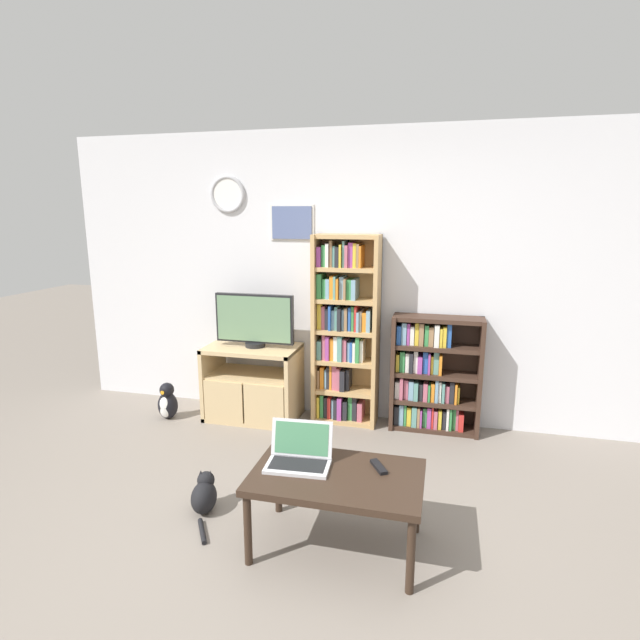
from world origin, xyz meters
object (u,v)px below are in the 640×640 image
(bookshelf_short, at_px, (431,376))
(remote_near_laptop, at_px, (379,467))
(laptop, at_px, (299,454))
(cat, at_px, (204,495))
(bookshelf_tall, at_px, (344,332))
(penguin_figurine, at_px, (167,402))
(tv_stand, at_px, (252,382))
(coffee_table, at_px, (337,482))
(television, at_px, (254,320))

(bookshelf_short, height_order, remote_near_laptop, bookshelf_short)
(remote_near_laptop, bearing_deg, bookshelf_short, -128.39)
(laptop, bearing_deg, cat, 168.94)
(bookshelf_tall, height_order, cat, bookshelf_tall)
(cat, height_order, penguin_figurine, penguin_figurine)
(tv_stand, xyz_separation_m, laptop, (0.92, -1.56, 0.17))
(coffee_table, bearing_deg, penguin_figurine, 143.77)
(television, xyz_separation_m, penguin_figurine, (-0.79, -0.24, -0.77))
(tv_stand, relative_size, television, 1.15)
(laptop, xyz_separation_m, remote_near_laptop, (0.45, 0.06, -0.05))
(coffee_table, bearing_deg, bookshelf_tall, 100.40)
(tv_stand, xyz_separation_m, coffee_table, (1.15, -1.62, 0.07))
(bookshelf_tall, distance_m, remote_near_laptop, 1.78)
(laptop, bearing_deg, remote_near_laptop, 3.27)
(coffee_table, bearing_deg, cat, 171.08)
(bookshelf_tall, bearing_deg, tv_stand, -169.42)
(coffee_table, xyz_separation_m, remote_near_laptop, (0.22, 0.12, 0.06))
(tv_stand, xyz_separation_m, bookshelf_short, (1.60, 0.16, 0.14))
(coffee_table, height_order, penguin_figurine, coffee_table)
(television, relative_size, penguin_figurine, 2.12)
(tv_stand, bearing_deg, television, 34.08)
(tv_stand, xyz_separation_m, remote_near_laptop, (1.37, -1.50, 0.13))
(tv_stand, distance_m, bookshelf_short, 1.62)
(coffee_table, xyz_separation_m, laptop, (-0.23, 0.06, 0.11))
(bookshelf_short, bearing_deg, tv_stand, -174.22)
(coffee_table, bearing_deg, television, 124.36)
(coffee_table, distance_m, penguin_figurine, 2.38)
(laptop, distance_m, penguin_figurine, 2.18)
(bookshelf_tall, bearing_deg, cat, -109.32)
(bookshelf_short, bearing_deg, laptop, -111.72)
(bookshelf_tall, relative_size, remote_near_laptop, 10.60)
(bookshelf_tall, distance_m, coffee_table, 1.85)
(tv_stand, height_order, penguin_figurine, tv_stand)
(bookshelf_tall, bearing_deg, coffee_table, -79.60)
(remote_near_laptop, relative_size, cat, 0.36)
(tv_stand, distance_m, coffee_table, 1.99)
(tv_stand, relative_size, penguin_figurine, 2.44)
(bookshelf_short, relative_size, remote_near_laptop, 6.35)
(bookshelf_tall, xyz_separation_m, laptop, (0.09, -1.71, -0.32))
(bookshelf_tall, distance_m, penguin_figurine, 1.77)
(tv_stand, distance_m, cat, 1.52)
(remote_near_laptop, height_order, cat, remote_near_laptop)
(coffee_table, height_order, laptop, laptop)
(cat, bearing_deg, penguin_figurine, 117.46)
(tv_stand, relative_size, coffee_table, 0.88)
(penguin_figurine, bearing_deg, laptop, -38.65)
(tv_stand, bearing_deg, bookshelf_short, 5.78)
(bookshelf_short, relative_size, cat, 2.31)
(penguin_figurine, bearing_deg, bookshelf_tall, 13.12)
(coffee_table, xyz_separation_m, cat, (-0.90, 0.14, -0.30))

